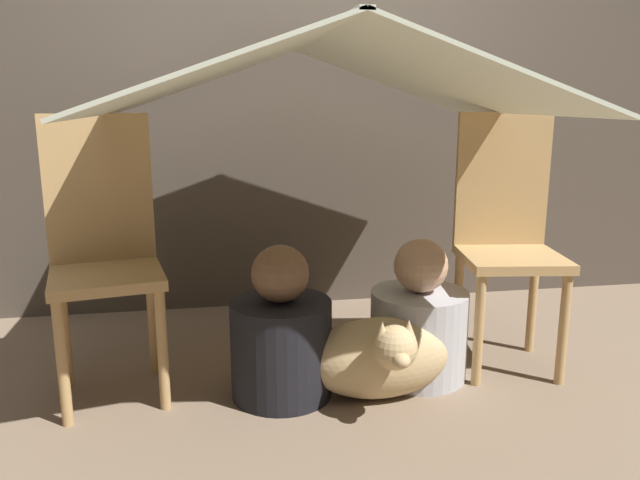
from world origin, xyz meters
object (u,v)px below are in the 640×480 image
(chair_left, at_px, (104,247))
(person_second, at_px, (419,324))
(dog, at_px, (380,357))
(chair_right, at_px, (506,232))
(person_front, at_px, (281,337))

(chair_left, xyz_separation_m, person_second, (1.13, -0.09, -0.32))
(chair_left, distance_m, dog, 1.04)
(chair_right, relative_size, person_front, 1.80)
(dog, bearing_deg, chair_left, 164.82)
(person_second, bearing_deg, chair_right, 14.08)
(person_second, relative_size, dog, 1.06)
(person_front, bearing_deg, chair_right, 10.15)
(chair_left, height_order, person_front, chair_left)
(chair_left, height_order, chair_right, same)
(chair_right, xyz_separation_m, dog, (-0.57, -0.26, -0.37))
(person_front, distance_m, person_second, 0.53)
(chair_left, relative_size, person_second, 1.84)
(person_front, height_order, person_second, person_front)
(chair_right, xyz_separation_m, person_second, (-0.38, -0.09, -0.32))
(chair_left, bearing_deg, person_second, -15.63)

